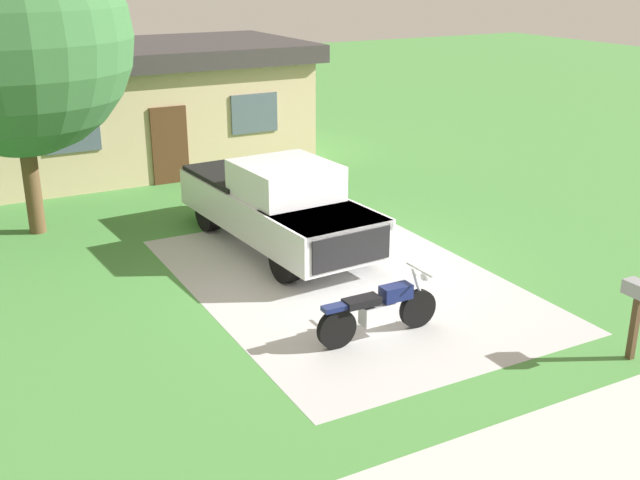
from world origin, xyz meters
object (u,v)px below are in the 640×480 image
(shade_tree, at_px, (13,39))
(mailbox, at_px, (638,300))
(pickup_truck, at_px, (275,202))
(neighbor_house, at_px, (141,104))
(motorcycle, at_px, (379,310))

(shade_tree, bearing_deg, mailbox, -56.12)
(mailbox, relative_size, shade_tree, 0.19)
(pickup_truck, distance_m, neighbor_house, 8.38)
(pickup_truck, xyz_separation_m, shade_tree, (-4.37, 3.30, 3.28))
(motorcycle, xyz_separation_m, mailbox, (3.01, -2.45, 0.51))
(mailbox, height_order, neighbor_house, neighbor_house)
(motorcycle, distance_m, neighbor_house, 13.08)
(motorcycle, xyz_separation_m, neighbor_house, (-0.05, 13.01, 1.32))
(motorcycle, height_order, mailbox, mailbox)
(mailbox, bearing_deg, neighbor_house, 101.18)
(pickup_truck, xyz_separation_m, mailbox, (2.64, -7.14, 0.03))
(motorcycle, xyz_separation_m, pickup_truck, (0.37, 4.69, 0.48))
(pickup_truck, bearing_deg, mailbox, -69.72)
(motorcycle, height_order, neighbor_house, neighbor_house)
(motorcycle, height_order, shade_tree, shade_tree)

